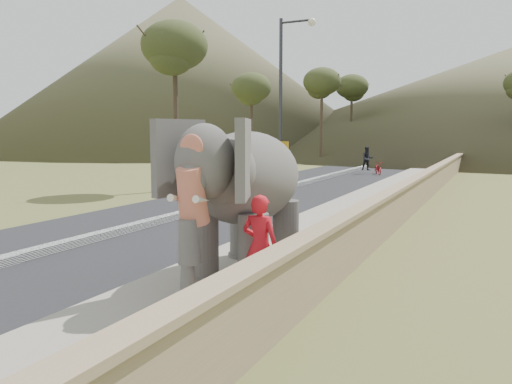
# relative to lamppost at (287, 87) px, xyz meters

# --- Properties ---
(ground) EXTENTS (160.00, 160.00, 0.00)m
(ground) POSITION_rel_lamppost_xyz_m (4.69, -14.96, -4.87)
(ground) COLOR olive
(ground) RESTS_ON ground
(road) EXTENTS (7.00, 120.00, 0.03)m
(road) POSITION_rel_lamppost_xyz_m (-0.31, -4.96, -4.86)
(road) COLOR black
(road) RESTS_ON ground
(median) EXTENTS (0.35, 120.00, 0.22)m
(median) POSITION_rel_lamppost_xyz_m (-0.31, -4.96, -4.76)
(median) COLOR black
(median) RESTS_ON ground
(walkway) EXTENTS (3.00, 120.00, 0.15)m
(walkway) POSITION_rel_lamppost_xyz_m (4.69, -4.96, -4.80)
(walkway) COLOR #9E9687
(walkway) RESTS_ON ground
(parapet) EXTENTS (0.30, 120.00, 1.10)m
(parapet) POSITION_rel_lamppost_xyz_m (6.34, -4.96, -4.32)
(parapet) COLOR tan
(parapet) RESTS_ON ground
(lamppost) EXTENTS (1.76, 0.36, 8.00)m
(lamppost) POSITION_rel_lamppost_xyz_m (0.00, 0.00, 0.00)
(lamppost) COLOR #2A2A2E
(lamppost) RESTS_ON ground
(signboard) EXTENTS (0.60, 0.08, 2.40)m
(signboard) POSITION_rel_lamppost_xyz_m (0.19, -0.95, -3.23)
(signboard) COLOR #2D2D33
(signboard) RESTS_ON ground
(hill_left) EXTENTS (60.00, 60.00, 22.00)m
(hill_left) POSITION_rel_lamppost_xyz_m (-33.31, 40.04, 6.13)
(hill_left) COLOR brown
(hill_left) RESTS_ON ground
(hill_far) EXTENTS (80.00, 80.00, 14.00)m
(hill_far) POSITION_rel_lamppost_xyz_m (9.69, 55.04, 2.13)
(hill_far) COLOR brown
(hill_far) RESTS_ON ground
(elephant_and_man) EXTENTS (2.38, 4.07, 2.86)m
(elephant_and_man) POSITION_rel_lamppost_xyz_m (4.71, -13.23, -3.30)
(elephant_and_man) COLOR #645F5A
(elephant_and_man) RESTS_ON ground
(motorcyclist) EXTENTS (1.80, 1.71, 1.84)m
(motorcyclist) POSITION_rel_lamppost_xyz_m (1.52, 11.24, -4.15)
(motorcyclist) COLOR maroon
(motorcyclist) RESTS_ON ground
(trees) EXTENTS (47.19, 35.62, 9.00)m
(trees) POSITION_rel_lamppost_xyz_m (6.62, 17.40, -0.92)
(trees) COLOR #473828
(trees) RESTS_ON ground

